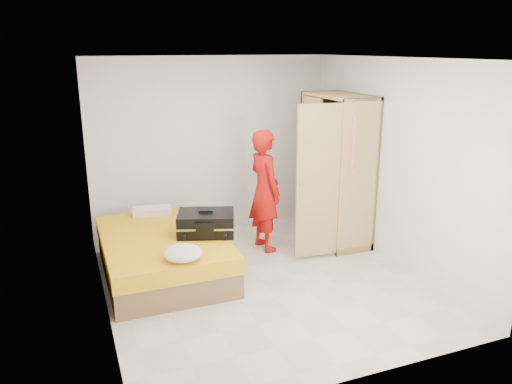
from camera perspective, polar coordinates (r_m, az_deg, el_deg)
name	(u,v)px	position (r m, az deg, el deg)	size (l,w,h in m)	color
room	(262,177)	(5.66, 0.71, 1.76)	(4.00, 4.02, 2.60)	beige
bed	(163,254)	(6.32, -10.55, -6.98)	(1.42, 2.02, 0.50)	brown
wardrobe	(335,174)	(7.11, 8.97, 2.07)	(1.17, 1.20, 2.10)	tan
person	(265,190)	(6.79, 0.98, 0.19)	(0.61, 0.40, 1.67)	#B9140B
suitcase	(206,223)	(6.16, -5.73, -3.57)	(0.83, 0.71, 0.30)	black
round_cushion	(183,253)	(5.47, -8.33, -6.90)	(0.42, 0.42, 0.16)	white
pillow	(152,211)	(7.01, -11.80, -2.12)	(0.52, 0.26, 0.09)	white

